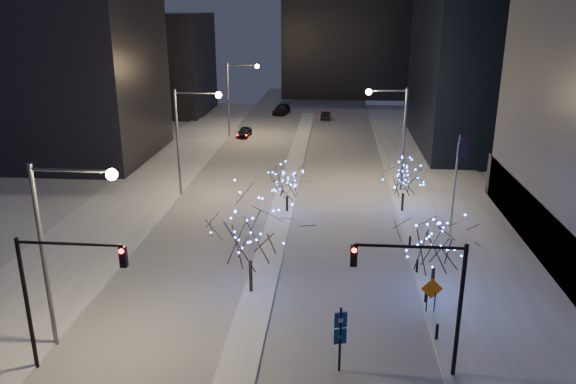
# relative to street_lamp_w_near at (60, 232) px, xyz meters

# --- Properties ---
(ground) EXTENTS (160.00, 160.00, 0.00)m
(ground) POSITION_rel_street_lamp_w_near_xyz_m (8.94, -2.00, -6.50)
(ground) COLOR silver
(ground) RESTS_ON ground
(road) EXTENTS (20.00, 130.00, 0.02)m
(road) POSITION_rel_street_lamp_w_near_xyz_m (8.94, 33.00, -6.49)
(road) COLOR #A2A7B0
(road) RESTS_ON ground
(median) EXTENTS (2.00, 80.00, 0.15)m
(median) POSITION_rel_street_lamp_w_near_xyz_m (8.94, 28.00, -6.42)
(median) COLOR white
(median) RESTS_ON ground
(east_sidewalk) EXTENTS (10.00, 90.00, 0.15)m
(east_sidewalk) POSITION_rel_street_lamp_w_near_xyz_m (23.94, 18.00, -6.42)
(east_sidewalk) COLOR white
(east_sidewalk) RESTS_ON ground
(west_sidewalk) EXTENTS (8.00, 90.00, 0.15)m
(west_sidewalk) POSITION_rel_street_lamp_w_near_xyz_m (-5.06, 18.00, -6.42)
(west_sidewalk) COLOR white
(west_sidewalk) RESTS_ON ground
(filler_west_near) EXTENTS (22.00, 18.00, 24.00)m
(filler_west_near) POSITION_rel_street_lamp_w_near_xyz_m (-19.06, 38.00, 5.50)
(filler_west_near) COLOR black
(filler_west_near) RESTS_ON ground
(filler_west_far) EXTENTS (18.00, 16.00, 16.00)m
(filler_west_far) POSITION_rel_street_lamp_w_near_xyz_m (-17.06, 68.00, 1.50)
(filler_west_far) COLOR black
(filler_west_far) RESTS_ON ground
(street_lamp_w_near) EXTENTS (4.40, 0.56, 10.00)m
(street_lamp_w_near) POSITION_rel_street_lamp_w_near_xyz_m (0.00, 0.00, 0.00)
(street_lamp_w_near) COLOR #595E66
(street_lamp_w_near) RESTS_ON ground
(street_lamp_w_mid) EXTENTS (4.40, 0.56, 10.00)m
(street_lamp_w_mid) POSITION_rel_street_lamp_w_near_xyz_m (0.00, 25.00, 0.00)
(street_lamp_w_mid) COLOR #595E66
(street_lamp_w_mid) RESTS_ON ground
(street_lamp_w_far) EXTENTS (4.40, 0.56, 10.00)m
(street_lamp_w_far) POSITION_rel_street_lamp_w_near_xyz_m (0.00, 50.00, 0.00)
(street_lamp_w_far) COLOR #595E66
(street_lamp_w_far) RESTS_ON ground
(street_lamp_east) EXTENTS (3.90, 0.56, 10.00)m
(street_lamp_east) POSITION_rel_street_lamp_w_near_xyz_m (19.02, 28.00, -0.05)
(street_lamp_east) COLOR #595E66
(street_lamp_east) RESTS_ON ground
(traffic_signal_west) EXTENTS (5.26, 0.43, 7.00)m
(traffic_signal_west) POSITION_rel_street_lamp_w_near_xyz_m (0.50, -2.00, -1.74)
(traffic_signal_west) COLOR black
(traffic_signal_west) RESTS_ON ground
(traffic_signal_east) EXTENTS (5.26, 0.43, 7.00)m
(traffic_signal_east) POSITION_rel_street_lamp_w_near_xyz_m (17.88, -1.00, -1.74)
(traffic_signal_east) COLOR black
(traffic_signal_east) RESTS_ON ground
(flagpoles) EXTENTS (1.35, 2.60, 8.00)m
(flagpoles) POSITION_rel_street_lamp_w_near_xyz_m (22.30, 15.25, -1.70)
(flagpoles) COLOR silver
(flagpoles) RESTS_ON east_sidewalk
(bollards) EXTENTS (0.16, 12.16, 0.90)m
(bollards) POSITION_rel_street_lamp_w_near_xyz_m (19.14, 8.00, -5.90)
(bollards) COLOR black
(bollards) RESTS_ON east_sidewalk
(car_near) EXTENTS (1.86, 4.04, 1.34)m
(car_near) POSITION_rel_street_lamp_w_near_xyz_m (0.99, 50.16, -5.83)
(car_near) COLOR black
(car_near) RESTS_ON ground
(car_mid) EXTENTS (1.57, 3.90, 1.26)m
(car_mid) POSITION_rel_street_lamp_w_near_xyz_m (11.88, 63.64, -5.87)
(car_mid) COLOR black
(car_mid) RESTS_ON ground
(car_far) EXTENTS (2.92, 5.59, 1.55)m
(car_far) POSITION_rel_street_lamp_w_near_xyz_m (4.45, 67.74, -5.73)
(car_far) COLOR black
(car_far) RESTS_ON ground
(holiday_tree_median_near) EXTENTS (7.13, 7.13, 6.61)m
(holiday_tree_median_near) POSITION_rel_street_lamp_w_near_xyz_m (8.44, 6.48, -2.24)
(holiday_tree_median_near) COLOR black
(holiday_tree_median_near) RESTS_ON median
(holiday_tree_median_far) EXTENTS (4.51, 4.51, 4.23)m
(holiday_tree_median_far) POSITION_rel_street_lamp_w_near_xyz_m (9.44, 21.05, -3.70)
(holiday_tree_median_far) COLOR black
(holiday_tree_median_far) RESTS_ON median
(holiday_tree_plaza_near) EXTENTS (5.68, 5.68, 5.33)m
(holiday_tree_plaza_near) POSITION_rel_street_lamp_w_near_xyz_m (19.66, 7.06, -2.97)
(holiday_tree_plaza_near) COLOR black
(holiday_tree_plaza_near) RESTS_ON east_sidewalk
(holiday_tree_plaza_far) EXTENTS (4.22, 4.22, 4.65)m
(holiday_tree_plaza_far) POSITION_rel_street_lamp_w_near_xyz_m (19.44, 22.00, -3.38)
(holiday_tree_plaza_far) COLOR black
(holiday_tree_plaza_far) RESTS_ON east_sidewalk
(wayfinding_sign) EXTENTS (0.62, 0.25, 3.52)m
(wayfinding_sign) POSITION_rel_street_lamp_w_near_xyz_m (13.94, -1.00, -4.34)
(wayfinding_sign) COLOR black
(wayfinding_sign) RESTS_ON ground
(construction_sign) EXTENTS (1.29, 0.15, 2.13)m
(construction_sign) POSITION_rel_street_lamp_w_near_xyz_m (19.24, 4.88, -5.06)
(construction_sign) COLOR black
(construction_sign) RESTS_ON east_sidewalk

